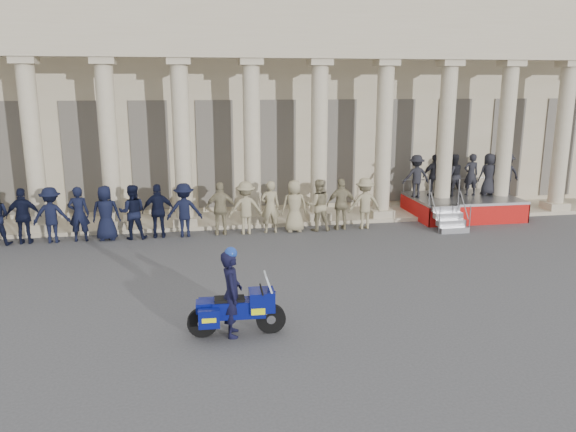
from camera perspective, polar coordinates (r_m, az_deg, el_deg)
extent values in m
plane|color=#3D3D3F|center=(14.25, -5.12, -8.96)|extent=(90.00, 90.00, 0.00)
cube|color=tan|center=(28.19, -8.02, 11.36)|extent=(40.00, 10.00, 9.00)
cube|color=tan|center=(22.61, -7.07, -0.40)|extent=(40.00, 2.60, 0.15)
cube|color=tan|center=(21.22, -7.48, 16.98)|extent=(35.80, 1.00, 1.00)
cube|color=tan|center=(21.33, -7.57, 19.93)|extent=(35.80, 1.00, 1.20)
cube|color=tan|center=(22.43, -23.79, -0.96)|extent=(0.90, 0.90, 0.30)
cylinder|color=tan|center=(21.95, -24.50, 6.52)|extent=(0.64, 0.64, 5.60)
cube|color=tan|center=(21.86, -25.25, 14.13)|extent=(0.85, 0.85, 0.24)
cube|color=tan|center=(21.94, -17.19, -0.72)|extent=(0.90, 0.90, 0.30)
cylinder|color=tan|center=(21.45, -17.73, 6.95)|extent=(0.64, 0.64, 5.60)
cube|color=tan|center=(21.36, -18.29, 14.75)|extent=(0.85, 0.85, 0.24)
cube|color=tan|center=(21.75, -10.39, -0.45)|extent=(0.90, 0.90, 0.30)
cylinder|color=tan|center=(21.26, -10.72, 7.30)|extent=(0.64, 0.64, 5.60)
cube|color=tan|center=(21.17, -11.07, 15.18)|extent=(0.85, 0.85, 0.24)
cube|color=tan|center=(21.88, -3.57, -0.18)|extent=(0.90, 0.90, 0.30)
cylinder|color=tan|center=(21.39, -3.68, 7.53)|extent=(0.64, 0.64, 5.60)
cube|color=tan|center=(21.30, -3.80, 15.37)|extent=(0.85, 0.85, 0.24)
cube|color=tan|center=(22.31, 3.08, 0.09)|extent=(0.90, 0.90, 0.30)
cylinder|color=tan|center=(21.82, 3.18, 7.66)|extent=(0.64, 0.64, 5.60)
cube|color=tan|center=(21.74, 3.28, 15.34)|extent=(0.85, 0.85, 0.24)
cube|color=tan|center=(23.02, 9.40, 0.35)|extent=(0.90, 0.90, 0.30)
cylinder|color=tan|center=(22.56, 9.68, 7.67)|extent=(0.64, 0.64, 5.60)
cube|color=tan|center=(22.47, 9.98, 15.10)|extent=(0.85, 0.85, 0.24)
cube|color=tan|center=(24.00, 15.27, 0.58)|extent=(0.90, 0.90, 0.30)
cylinder|color=tan|center=(23.55, 15.71, 7.60)|extent=(0.64, 0.64, 5.60)
cube|color=tan|center=(23.47, 16.16, 14.70)|extent=(0.85, 0.85, 0.24)
cube|color=tan|center=(25.21, 20.63, 0.79)|extent=(0.90, 0.90, 0.30)
cylinder|color=tan|center=(24.78, 21.19, 7.46)|extent=(0.64, 0.64, 5.60)
cube|color=tan|center=(24.70, 21.77, 14.20)|extent=(0.85, 0.85, 0.24)
cube|color=tan|center=(26.62, 25.46, 0.97)|extent=(0.90, 0.90, 0.30)
cylinder|color=tan|center=(26.21, 26.10, 7.28)|extent=(0.64, 0.64, 5.60)
cube|color=tan|center=(26.14, 26.77, 13.64)|extent=(0.85, 0.85, 0.24)
cube|color=black|center=(24.30, -26.17, 5.23)|extent=(1.30, 0.12, 4.20)
cube|color=black|center=(23.71, -20.11, 5.62)|extent=(1.30, 0.12, 4.20)
cube|color=black|center=(23.40, -13.81, 5.95)|extent=(1.30, 0.12, 4.20)
cube|color=black|center=(23.37, -7.40, 6.21)|extent=(1.30, 0.12, 4.20)
cube|color=black|center=(23.63, -1.05, 6.39)|extent=(1.30, 0.12, 4.20)
cube|color=black|center=(24.16, 5.09, 6.50)|extent=(1.30, 0.12, 4.20)
cube|color=black|center=(24.96, 10.90, 6.53)|extent=(1.30, 0.12, 4.20)
cube|color=black|center=(26.00, 16.30, 6.50)|extent=(1.30, 0.12, 4.20)
cube|color=black|center=(27.24, 21.25, 6.42)|extent=(1.30, 0.12, 4.20)
cube|color=black|center=(28.67, 25.74, 6.30)|extent=(1.30, 0.12, 4.20)
imported|color=black|center=(21.21, -25.27, -0.01)|extent=(1.14, 0.47, 1.95)
imported|color=black|center=(20.98, -22.90, 0.09)|extent=(1.26, 0.72, 1.95)
imported|color=black|center=(20.79, -20.48, 0.19)|extent=(0.71, 0.47, 1.95)
imported|color=black|center=(20.65, -18.02, 0.29)|extent=(0.95, 0.62, 1.95)
imported|color=black|center=(20.53, -15.52, 0.39)|extent=(0.95, 0.74, 1.95)
imported|color=black|center=(20.46, -13.01, 0.49)|extent=(1.14, 0.47, 1.95)
imported|color=black|center=(20.43, -10.48, 0.60)|extent=(1.26, 0.72, 1.95)
imported|color=gray|center=(20.46, -6.83, 0.74)|extent=(1.14, 0.47, 1.95)
imported|color=gray|center=(20.52, -4.32, 0.84)|extent=(1.26, 0.72, 1.95)
imported|color=gray|center=(20.63, -1.82, 0.93)|extent=(0.71, 0.47, 1.95)
imported|color=gray|center=(20.77, 0.65, 1.03)|extent=(0.95, 0.62, 1.95)
imported|color=gray|center=(20.95, 3.07, 1.12)|extent=(0.95, 0.74, 1.95)
imported|color=gray|center=(21.17, 5.46, 1.20)|extent=(1.14, 0.47, 1.95)
imported|color=gray|center=(21.43, 7.79, 1.28)|extent=(1.26, 0.72, 1.95)
cube|color=gray|center=(24.27, 17.33, 1.80)|extent=(4.22, 3.02, 0.10)
cube|color=#A50F0D|center=(23.07, 18.92, 0.02)|extent=(4.22, 0.04, 0.75)
cube|color=#A50F0D|center=(23.48, 12.71, 0.64)|extent=(0.04, 3.02, 0.75)
cube|color=#A50F0D|center=(25.37, 21.47, 0.97)|extent=(0.04, 3.02, 0.75)
cube|color=gray|center=(21.65, 16.51, -1.38)|extent=(1.10, 0.28, 0.21)
cube|color=gray|center=(21.84, 16.23, -0.66)|extent=(1.10, 0.28, 0.21)
cube|color=gray|center=(22.04, 15.95, 0.05)|extent=(1.10, 0.28, 0.21)
cube|color=gray|center=(22.24, 15.67, 0.75)|extent=(1.10, 0.28, 0.21)
cylinder|color=gray|center=(25.45, 15.93, 3.67)|extent=(4.22, 0.04, 0.04)
imported|color=black|center=(23.44, 12.89, 3.96)|extent=(1.12, 0.64, 1.73)
imported|color=black|center=(23.77, 14.68, 3.99)|extent=(1.02, 0.42, 1.73)
imported|color=black|center=(24.11, 16.41, 4.01)|extent=(0.84, 0.66, 1.73)
imported|color=black|center=(24.47, 18.10, 4.02)|extent=(0.63, 0.42, 1.73)
imported|color=black|center=(24.86, 19.73, 4.03)|extent=(0.85, 0.55, 1.73)
imported|color=black|center=(25.26, 21.31, 4.04)|extent=(1.12, 0.64, 1.73)
cylinder|color=black|center=(12.59, -1.76, -10.37)|extent=(0.66, 0.16, 0.66)
cylinder|color=black|center=(12.54, -8.69, -10.64)|extent=(0.66, 0.16, 0.66)
cube|color=navy|center=(12.43, -5.01, -9.29)|extent=(1.16, 0.46, 0.38)
cube|color=navy|center=(12.40, -2.70, -8.51)|extent=(0.57, 0.54, 0.45)
cube|color=silver|center=(12.49, -2.69, -9.49)|extent=(0.23, 0.31, 0.12)
cube|color=#B2BFCC|center=(12.30, -1.92, -7.01)|extent=(0.22, 0.47, 0.53)
cube|color=black|center=(12.35, -5.96, -8.47)|extent=(0.66, 0.36, 0.10)
cube|color=navy|center=(12.39, -8.52, -9.07)|extent=(0.36, 0.35, 0.22)
cube|color=navy|center=(12.15, -8.03, -10.28)|extent=(0.46, 0.23, 0.40)
cube|color=#DDE50C|center=(12.15, -8.03, -10.28)|extent=(0.31, 0.25, 0.10)
cube|color=navy|center=(12.74, -8.03, -9.14)|extent=(0.46, 0.23, 0.40)
cube|color=#DDE50C|center=(12.74, -8.03, -9.14)|extent=(0.31, 0.25, 0.10)
cylinder|color=silver|center=(12.76, -7.31, -10.29)|extent=(0.60, 0.12, 0.10)
cylinder|color=black|center=(12.31, -2.71, -7.48)|extent=(0.06, 0.70, 0.04)
imported|color=black|center=(12.30, -5.75, -7.84)|extent=(0.48, 0.72, 1.92)
sphere|color=navy|center=(12.00, -5.85, -3.78)|extent=(0.28, 0.28, 0.28)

